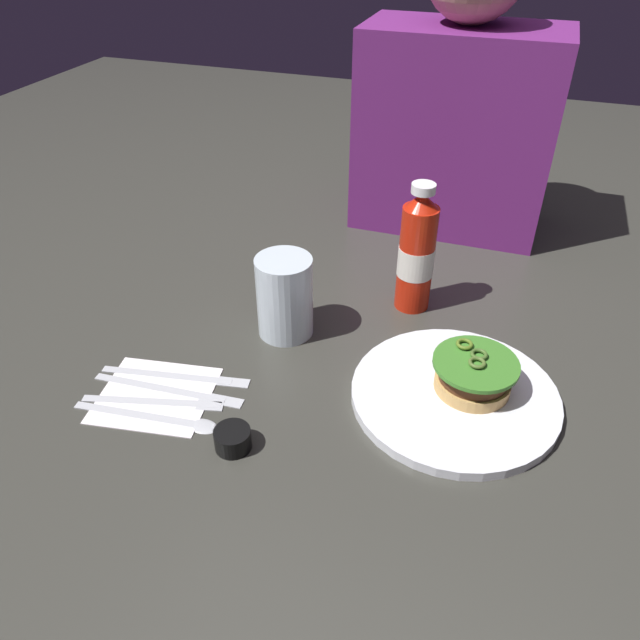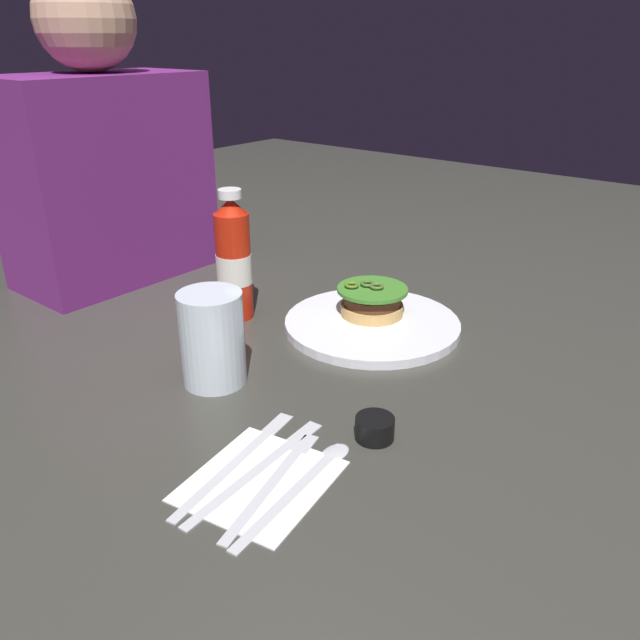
{
  "view_description": "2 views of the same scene",
  "coord_description": "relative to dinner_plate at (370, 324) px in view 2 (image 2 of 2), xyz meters",
  "views": [
    {
      "loc": [
        0.14,
        -0.63,
        0.57
      ],
      "look_at": [
        -0.09,
        0.02,
        0.07
      ],
      "focal_mm": 34.03,
      "sensor_mm": 36.0,
      "label": 1
    },
    {
      "loc": [
        -0.65,
        -0.51,
        0.43
      ],
      "look_at": [
        -0.01,
        0.01,
        0.06
      ],
      "focal_mm": 35.39,
      "sensor_mm": 36.0,
      "label": 2
    }
  ],
  "objects": [
    {
      "name": "burger_sandwich",
      "position": [
        0.02,
        0.01,
        0.03
      ],
      "size": [
        0.11,
        0.11,
        0.05
      ],
      "color": "tan",
      "rests_on": "dinner_plate"
    },
    {
      "name": "dinner_plate",
      "position": [
        0.0,
        0.0,
        0.0
      ],
      "size": [
        0.28,
        0.28,
        0.01
      ],
      "primitive_type": "cylinder",
      "color": "white",
      "rests_on": "ground_plane"
    },
    {
      "name": "ground_plane",
      "position": [
        -0.11,
        -0.0,
        -0.01
      ],
      "size": [
        3.0,
        3.0,
        0.0
      ],
      "primitive_type": "plane",
      "color": "#373730"
    },
    {
      "name": "butter_knife",
      "position": [
        -0.37,
        -0.08,
        -0.0
      ],
      "size": [
        0.21,
        0.05,
        0.0
      ],
      "color": "silver",
      "rests_on": "napkin"
    },
    {
      "name": "napkin",
      "position": [
        -0.39,
        -0.13,
        -0.01
      ],
      "size": [
        0.17,
        0.16,
        0.0
      ],
      "primitive_type": "cube",
      "rotation": [
        0.0,
        0.0,
        0.16
      ],
      "color": "white",
      "rests_on": "ground_plane"
    },
    {
      "name": "steak_knife",
      "position": [
        -0.36,
        -0.11,
        -0.0
      ],
      "size": [
        0.22,
        0.03,
        0.0
      ],
      "color": "silver",
      "rests_on": "napkin"
    },
    {
      "name": "ketchup_bottle",
      "position": [
        -0.1,
        0.2,
        0.09
      ],
      "size": [
        0.06,
        0.06,
        0.21
      ],
      "color": "red",
      "rests_on": "ground_plane"
    },
    {
      "name": "spoon_utensil",
      "position": [
        -0.35,
        -0.17,
        -0.0
      ],
      "size": [
        0.2,
        0.04,
        0.0
      ],
      "color": "silver",
      "rests_on": "napkin"
    },
    {
      "name": "diner_person",
      "position": [
        -0.1,
        0.52,
        0.22
      ],
      "size": [
        0.36,
        0.19,
        0.54
      ],
      "color": "#69216E",
      "rests_on": "ground_plane"
    },
    {
      "name": "water_glass",
      "position": [
        -0.27,
        0.07,
        0.06
      ],
      "size": [
        0.09,
        0.09,
        0.13
      ],
      "primitive_type": "cylinder",
      "color": "silver",
      "rests_on": "ground_plane"
    },
    {
      "name": "fork_utensil",
      "position": [
        -0.37,
        -0.14,
        -0.0
      ],
      "size": [
        0.19,
        0.07,
        0.0
      ],
      "color": "silver",
      "rests_on": "napkin"
    },
    {
      "name": "condiment_cup",
      "position": [
        -0.25,
        -0.18,
        0.01
      ],
      "size": [
        0.05,
        0.05,
        0.03
      ],
      "primitive_type": "cylinder",
      "color": "black",
      "rests_on": "ground_plane"
    }
  ]
}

